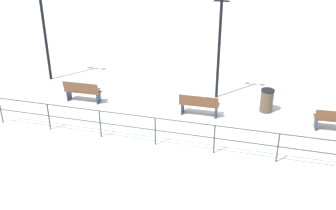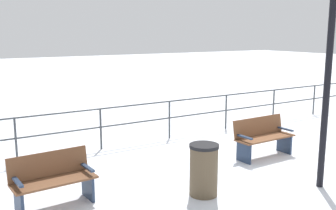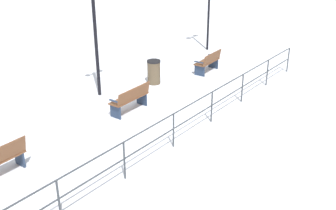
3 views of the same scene
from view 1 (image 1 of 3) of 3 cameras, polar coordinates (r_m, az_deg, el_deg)
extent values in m
plane|color=white|center=(15.97, 4.44, -1.40)|extent=(80.00, 80.00, 0.00)
cube|color=brown|center=(15.85, 22.59, -1.80)|extent=(0.60, 1.42, 0.04)
cube|color=brown|center=(15.52, 22.87, -1.49)|extent=(0.19, 1.39, 0.42)
cube|color=#23334C|center=(15.84, 20.34, -2.37)|extent=(0.47, 0.08, 0.46)
cube|color=#23334C|center=(15.70, 20.53, -1.20)|extent=(0.47, 0.10, 0.04)
cube|color=brown|center=(15.78, 4.52, 0.18)|extent=(0.52, 1.56, 0.04)
cube|color=brown|center=(15.46, 4.38, 0.58)|extent=(0.14, 1.55, 0.43)
cube|color=#23334C|center=(15.80, 6.89, -0.86)|extent=(0.44, 0.06, 0.48)
cube|color=#23334C|center=(15.99, 2.11, -0.34)|extent=(0.44, 0.06, 0.48)
cube|color=#23334C|center=(15.66, 6.97, 0.35)|extent=(0.44, 0.08, 0.04)
cube|color=#23334C|center=(15.86, 2.14, 0.86)|extent=(0.44, 0.08, 0.04)
cube|color=brown|center=(17.27, -12.01, 1.94)|extent=(0.46, 1.57, 0.04)
cube|color=brown|center=(16.99, -12.39, 2.43)|extent=(0.15, 1.56, 0.46)
cube|color=#23334C|center=(17.09, -9.88, 1.02)|extent=(0.38, 0.06, 0.46)
cube|color=#23334C|center=(17.65, -13.94, 1.45)|extent=(0.38, 0.06, 0.46)
cube|color=#23334C|center=(16.96, -9.94, 2.13)|extent=(0.38, 0.08, 0.04)
cube|color=#23334C|center=(17.53, -14.03, 2.53)|extent=(0.38, 0.08, 0.04)
cylinder|color=black|center=(16.82, 7.28, 7.78)|extent=(0.12, 0.12, 4.27)
cylinder|color=black|center=(16.32, 7.68, 14.52)|extent=(0.07, 0.71, 0.07)
cylinder|color=black|center=(19.56, -17.12, 9.39)|extent=(0.13, 0.13, 4.26)
cylinder|color=#383D42|center=(13.23, 15.40, -5.95)|extent=(0.05, 0.05, 1.04)
cylinder|color=#383D42|center=(13.30, 6.62, -4.91)|extent=(0.05, 0.05, 1.04)
cylinder|color=#383D42|center=(13.68, -1.84, -3.80)|extent=(0.05, 0.05, 1.04)
cylinder|color=#383D42|center=(14.35, -9.65, -2.69)|extent=(0.05, 0.05, 1.04)
cylinder|color=#383D42|center=(15.26, -16.65, -1.66)|extent=(0.05, 0.05, 1.04)
cylinder|color=#383D42|center=(16.37, -22.77, -0.73)|extent=(0.05, 0.05, 1.04)
cylinder|color=#383D42|center=(13.20, 2.37, -2.40)|extent=(0.04, 14.26, 0.04)
cylinder|color=#383D42|center=(13.43, 2.33, -4.16)|extent=(0.04, 14.26, 0.04)
cylinder|color=brown|center=(16.49, 13.90, 0.52)|extent=(0.51, 0.51, 0.90)
cylinder|color=black|center=(16.30, 14.08, 2.04)|extent=(0.54, 0.54, 0.06)
camera|label=2|loc=(21.29, 26.57, 11.38)|focal=41.96mm
camera|label=3|loc=(13.05, -52.46, 10.49)|focal=44.40mm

